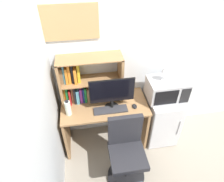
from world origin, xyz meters
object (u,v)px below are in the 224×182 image
object	(u,v)px
computer_mouse	(135,106)
microwave	(167,89)
hutch_bookshelf	(81,81)
wall_corkboard	(64,23)
monitor	(112,93)
desk_fan	(167,73)
mini_fridge	(161,117)
desk_chair	(126,154)
keyboard	(111,110)
water_bottle	(68,108)

from	to	relation	value
computer_mouse	microwave	xyz separation A→B (m)	(0.46, 0.10, 0.16)
hutch_bookshelf	wall_corkboard	size ratio (longest dim) A/B	1.03
monitor	microwave	size ratio (longest dim) A/B	1.11
desk_fan	computer_mouse	bearing A→B (deg)	-167.46
computer_mouse	mini_fridge	world-z (taller)	mini_fridge
desk_chair	keyboard	bearing A→B (deg)	104.99
monitor	wall_corkboard	bearing A→B (deg)	143.78
keyboard	mini_fridge	size ratio (longest dim) A/B	0.55
computer_mouse	desk_fan	xyz separation A→B (m)	(0.42, 0.09, 0.42)
keyboard	water_bottle	size ratio (longest dim) A/B	1.91
water_bottle	desk_fan	bearing A→B (deg)	3.83
monitor	keyboard	distance (m)	0.26
microwave	computer_mouse	bearing A→B (deg)	-167.89
keyboard	microwave	bearing A→B (deg)	8.04
computer_mouse	desk_chair	world-z (taller)	desk_chair
water_bottle	wall_corkboard	size ratio (longest dim) A/B	0.30
water_bottle	keyboard	bearing A→B (deg)	-2.08
keyboard	mini_fridge	world-z (taller)	mini_fridge
water_bottle	desk_fan	distance (m)	1.33
monitor	microwave	xyz separation A→B (m)	(0.76, 0.06, -0.09)
monitor	computer_mouse	size ratio (longest dim) A/B	6.21
mini_fridge	wall_corkboard	size ratio (longest dim) A/B	1.02
computer_mouse	mini_fridge	size ratio (longest dim) A/B	0.11
computer_mouse	hutch_bookshelf	bearing A→B (deg)	157.53
monitor	desk_fan	distance (m)	0.74
monitor	water_bottle	size ratio (longest dim) A/B	2.46
hutch_bookshelf	water_bottle	xyz separation A→B (m)	(-0.20, -0.27, -0.20)
microwave	desk_chair	distance (m)	1.02
hutch_bookshelf	microwave	size ratio (longest dim) A/B	1.57
keyboard	desk_chair	size ratio (longest dim) A/B	0.46
computer_mouse	wall_corkboard	size ratio (longest dim) A/B	0.12
hutch_bookshelf	computer_mouse	bearing A→B (deg)	-22.47
desk_chair	mini_fridge	bearing A→B (deg)	40.76
keyboard	computer_mouse	xyz separation A→B (m)	(0.33, 0.01, 0.00)
hutch_bookshelf	water_bottle	size ratio (longest dim) A/B	3.48
monitor	computer_mouse	world-z (taller)	monitor
computer_mouse	water_bottle	distance (m)	0.87
monitor	microwave	world-z (taller)	monitor
water_bottle	wall_corkboard	distance (m)	1.02
keyboard	wall_corkboard	bearing A→B (deg)	138.81
keyboard	water_bottle	bearing A→B (deg)	177.92
mini_fridge	microwave	bearing A→B (deg)	89.67
hutch_bookshelf	monitor	world-z (taller)	hutch_bookshelf
hutch_bookshelf	desk_chair	xyz separation A→B (m)	(0.47, -0.75, -0.65)
monitor	desk_chair	world-z (taller)	monitor
water_bottle	desk_chair	bearing A→B (deg)	-36.02
monitor	hutch_bookshelf	bearing A→B (deg)	146.64
keyboard	microwave	xyz separation A→B (m)	(0.79, 0.11, 0.16)
computer_mouse	desk_chair	bearing A→B (deg)	-113.04
microwave	desk_fan	size ratio (longest dim) A/B	2.35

